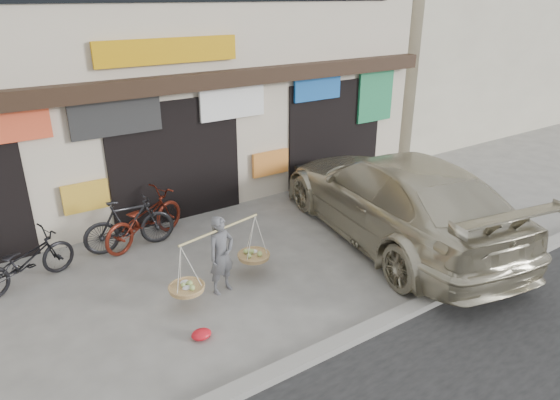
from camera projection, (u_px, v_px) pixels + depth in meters
ground at (262, 286)px, 8.76m from camera, size 70.00×70.00×0.00m
kerb at (335, 345)px, 7.20m from camera, size 70.00×0.25×0.12m
shophouse_block at (123, 51)px, 12.36m from camera, size 14.00×6.32×7.00m
neighbor_east at (455, 36)px, 19.85m from camera, size 12.00×7.00×6.40m
street_vendor at (222, 258)px, 8.40m from camera, size 2.01×0.87×1.39m
bike_0 at (25, 261)px, 8.64m from camera, size 1.89×1.16×0.94m
bike_1 at (129, 224)px, 9.87m from camera, size 1.83×0.68×1.07m
bike_2 at (144, 219)px, 10.14m from camera, size 2.11×1.43×1.05m
suv at (394, 197)px, 10.21m from camera, size 3.61×6.58×1.81m
red_bag at (201, 334)px, 7.41m from camera, size 0.31×0.25×0.14m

